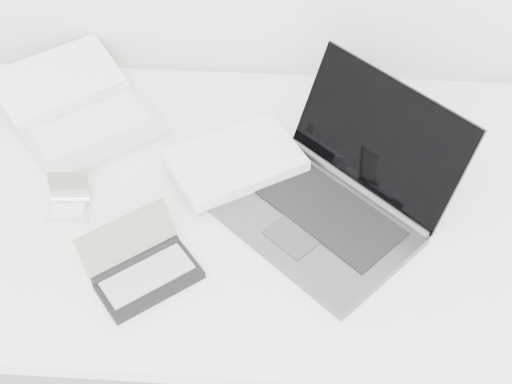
# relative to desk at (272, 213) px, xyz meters

# --- Properties ---
(desk) EXTENTS (1.60, 0.80, 0.73)m
(desk) POSITION_rel_desk_xyz_m (0.00, 0.00, 0.00)
(desk) COLOR white
(desk) RESTS_ON ground
(laptop_large) EXTENTS (0.60, 0.50, 0.23)m
(laptop_large) POSITION_rel_desk_xyz_m (0.06, 0.00, 0.08)
(laptop_large) COLOR #585B5D
(laptop_large) RESTS_ON desk
(netbook_open_white) EXTENTS (0.44, 0.45, 0.06)m
(netbook_open_white) POSITION_rel_desk_xyz_m (-0.43, 0.20, 0.07)
(netbook_open_white) COLOR silver
(netbook_open_white) RESTS_ON desk
(pda_silver) EXTENTS (0.09, 0.09, 0.06)m
(pda_silver) POSITION_rel_desk_xyz_m (-0.40, -0.05, 0.06)
(pda_silver) COLOR white
(pda_silver) RESTS_ON desk
(palmtop_charcoal) EXTENTS (0.23, 0.22, 0.09)m
(palmtop_charcoal) POSITION_rel_desk_xyz_m (-0.22, -0.20, 0.07)
(palmtop_charcoal) COLOR black
(palmtop_charcoal) RESTS_ON desk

